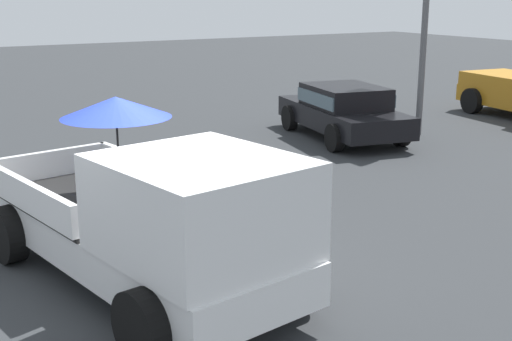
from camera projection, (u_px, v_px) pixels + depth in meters
name	position (u px, v px, depth m)	size (l,w,h in m)	color
ground_plane	(139.00, 282.00, 8.73)	(80.00, 80.00, 0.00)	#2D3033
pickup_truck_main	(155.00, 217.00, 8.17)	(5.29, 2.94, 2.25)	black
parked_sedan_far	(344.00, 109.00, 17.06)	(4.55, 2.57, 1.33)	black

